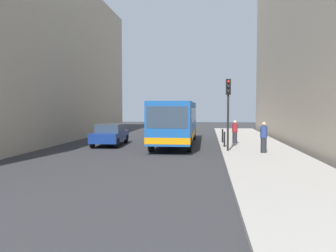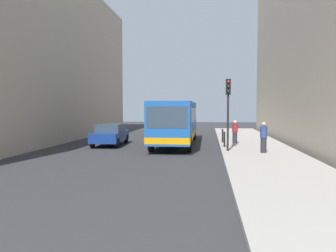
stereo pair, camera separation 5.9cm
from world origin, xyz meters
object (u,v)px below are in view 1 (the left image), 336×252
object	(u,v)px
bus	(176,120)
bollard_mid	(222,136)
pedestrian_mid_sidewalk	(235,132)
pedestrian_near_signal	(264,137)
traffic_light	(228,101)
bollard_near	(224,139)
car_beside_bus	(110,134)

from	to	relation	value
bus	bollard_mid	distance (m)	3.50
pedestrian_mid_sidewalk	pedestrian_near_signal	bearing A→B (deg)	139.94
traffic_light	bollard_near	xyz separation A→B (m)	(-0.10, 1.93, -2.38)
bus	car_beside_bus	distance (m)	4.69
bus	bollard_near	size ratio (longest dim) A/B	11.62
car_beside_bus	pedestrian_near_signal	distance (m)	10.49
bus	bollard_near	world-z (taller)	bus
pedestrian_mid_sidewalk	bus	bearing A→B (deg)	30.53
bollard_near	traffic_light	bearing A→B (deg)	-87.04
car_beside_bus	pedestrian_near_signal	world-z (taller)	pedestrian_near_signal
pedestrian_near_signal	pedestrian_mid_sidewalk	bearing A→B (deg)	-106.19
bollard_near	pedestrian_near_signal	world-z (taller)	pedestrian_near_signal
bus	bollard_near	xyz separation A→B (m)	(3.28, -2.32, -1.10)
pedestrian_near_signal	pedestrian_mid_sidewalk	size ratio (longest dim) A/B	1.06
bollard_near	bollard_mid	distance (m)	2.81
car_beside_bus	pedestrian_mid_sidewalk	distance (m)	8.60
pedestrian_mid_sidewalk	bollard_mid	bearing A→B (deg)	-10.23
bollard_mid	pedestrian_near_signal	world-z (taller)	pedestrian_near_signal
bollard_near	bus	bearing A→B (deg)	144.78
bollard_near	pedestrian_near_signal	bearing A→B (deg)	-51.48
car_beside_bus	bollard_near	bearing A→B (deg)	167.90
car_beside_bus	bollard_near	world-z (taller)	car_beside_bus
traffic_light	bollard_near	bearing A→B (deg)	92.96
bollard_near	pedestrian_mid_sidewalk	distance (m)	2.18
traffic_light	pedestrian_mid_sidewalk	distance (m)	4.50
car_beside_bus	bollard_near	size ratio (longest dim) A/B	4.72
pedestrian_mid_sidewalk	car_beside_bus	bearing A→B (deg)	39.77
traffic_light	bollard_mid	distance (m)	5.31
car_beside_bus	pedestrian_near_signal	bearing A→B (deg)	156.01
bus	traffic_light	distance (m)	5.58
car_beside_bus	bollard_mid	distance (m)	7.91
bus	pedestrian_mid_sidewalk	world-z (taller)	bus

